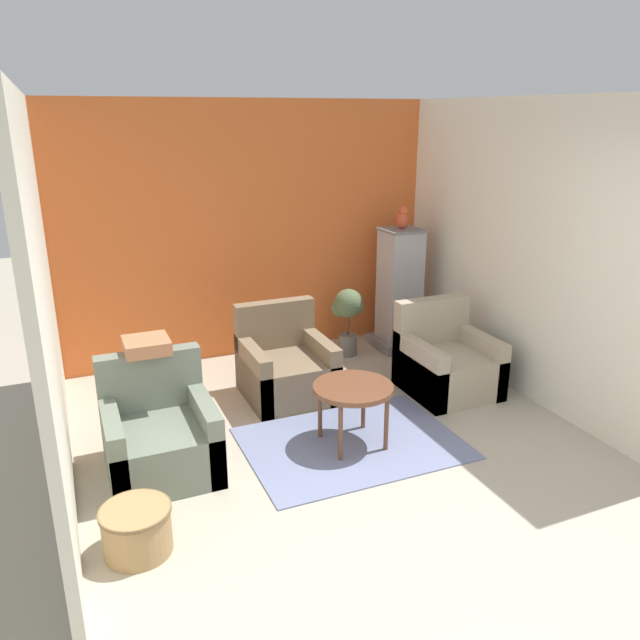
{
  "coord_description": "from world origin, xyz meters",
  "views": [
    {
      "loc": [
        -1.88,
        -2.55,
        2.54
      ],
      "look_at": [
        0.0,
        1.86,
        0.94
      ],
      "focal_mm": 35.0,
      "sensor_mm": 36.0,
      "label": 1
    }
  ],
  "objects_px": {
    "coffee_table": "(353,392)",
    "wicker_basket": "(137,529)",
    "parrot": "(402,218)",
    "armchair_middle": "(286,368)",
    "potted_plant": "(348,312)",
    "armchair_right": "(446,364)",
    "armchair_left": "(160,437)",
    "birdcage": "(399,292)"
  },
  "relations": [
    {
      "from": "armchair_left",
      "to": "wicker_basket",
      "type": "height_order",
      "value": "armchair_left"
    },
    {
      "from": "coffee_table",
      "to": "wicker_basket",
      "type": "bearing_deg",
      "value": -159.47
    },
    {
      "from": "armchair_left",
      "to": "armchair_right",
      "type": "distance_m",
      "value": 2.76
    },
    {
      "from": "coffee_table",
      "to": "armchair_left",
      "type": "distance_m",
      "value": 1.5
    },
    {
      "from": "armchair_middle",
      "to": "wicker_basket",
      "type": "xyz_separation_m",
      "value": [
        -1.59,
        -1.74,
        -0.11
      ]
    },
    {
      "from": "coffee_table",
      "to": "parrot",
      "type": "xyz_separation_m",
      "value": [
        1.44,
        1.8,
        1.01
      ]
    },
    {
      "from": "coffee_table",
      "to": "birdcage",
      "type": "height_order",
      "value": "birdcage"
    },
    {
      "from": "birdcage",
      "to": "parrot",
      "type": "distance_m",
      "value": 0.83
    },
    {
      "from": "armchair_right",
      "to": "potted_plant",
      "type": "xyz_separation_m",
      "value": [
        -0.47,
        1.2,
        0.22
      ]
    },
    {
      "from": "parrot",
      "to": "potted_plant",
      "type": "xyz_separation_m",
      "value": [
        -0.64,
        -0.01,
        -0.97
      ]
    },
    {
      "from": "coffee_table",
      "to": "armchair_left",
      "type": "height_order",
      "value": "armchair_left"
    },
    {
      "from": "armchair_middle",
      "to": "birdcage",
      "type": "distance_m",
      "value": 1.8
    },
    {
      "from": "armchair_middle",
      "to": "birdcage",
      "type": "relative_size",
      "value": 0.62
    },
    {
      "from": "armchair_right",
      "to": "armchair_middle",
      "type": "relative_size",
      "value": 1.0
    },
    {
      "from": "parrot",
      "to": "wicker_basket",
      "type": "relative_size",
      "value": 0.6
    },
    {
      "from": "armchair_right",
      "to": "parrot",
      "type": "height_order",
      "value": "parrot"
    },
    {
      "from": "armchair_middle",
      "to": "potted_plant",
      "type": "xyz_separation_m",
      "value": [
        0.98,
        0.7,
        0.22
      ]
    },
    {
      "from": "coffee_table",
      "to": "birdcage",
      "type": "xyz_separation_m",
      "value": [
        1.44,
        1.79,
        0.18
      ]
    },
    {
      "from": "armchair_middle",
      "to": "wicker_basket",
      "type": "distance_m",
      "value": 2.35
    },
    {
      "from": "parrot",
      "to": "wicker_basket",
      "type": "bearing_deg",
      "value": -142.5
    },
    {
      "from": "armchair_left",
      "to": "wicker_basket",
      "type": "bearing_deg",
      "value": -108.24
    },
    {
      "from": "armchair_right",
      "to": "birdcage",
      "type": "distance_m",
      "value": 1.28
    },
    {
      "from": "coffee_table",
      "to": "wicker_basket",
      "type": "distance_m",
      "value": 1.9
    },
    {
      "from": "parrot",
      "to": "armchair_right",
      "type": "bearing_deg",
      "value": -97.98
    },
    {
      "from": "birdcage",
      "to": "wicker_basket",
      "type": "height_order",
      "value": "birdcage"
    },
    {
      "from": "birdcage",
      "to": "wicker_basket",
      "type": "relative_size",
      "value": 3.14
    },
    {
      "from": "birdcage",
      "to": "wicker_basket",
      "type": "xyz_separation_m",
      "value": [
        -3.2,
        -2.45,
        -0.48
      ]
    },
    {
      "from": "armchair_right",
      "to": "coffee_table",
      "type": "bearing_deg",
      "value": -155.44
    },
    {
      "from": "armchair_right",
      "to": "wicker_basket",
      "type": "bearing_deg",
      "value": -157.75
    },
    {
      "from": "armchair_right",
      "to": "wicker_basket",
      "type": "xyz_separation_m",
      "value": [
        -3.03,
        -1.24,
        -0.11
      ]
    },
    {
      "from": "coffee_table",
      "to": "parrot",
      "type": "bearing_deg",
      "value": 51.28
    },
    {
      "from": "armchair_right",
      "to": "birdcage",
      "type": "xyz_separation_m",
      "value": [
        0.17,
        1.21,
        0.37
      ]
    },
    {
      "from": "armchair_right",
      "to": "wicker_basket",
      "type": "height_order",
      "value": "armchair_right"
    },
    {
      "from": "coffee_table",
      "to": "birdcage",
      "type": "relative_size",
      "value": 0.47
    },
    {
      "from": "armchair_middle",
      "to": "potted_plant",
      "type": "height_order",
      "value": "armchair_middle"
    },
    {
      "from": "coffee_table",
      "to": "potted_plant",
      "type": "relative_size",
      "value": 0.85
    },
    {
      "from": "armchair_right",
      "to": "armchair_left",
      "type": "bearing_deg",
      "value": -172.42
    },
    {
      "from": "coffee_table",
      "to": "wicker_basket",
      "type": "xyz_separation_m",
      "value": [
        -1.76,
        -0.66,
        -0.3
      ]
    },
    {
      "from": "armchair_left",
      "to": "wicker_basket",
      "type": "relative_size",
      "value": 1.96
    },
    {
      "from": "coffee_table",
      "to": "armchair_right",
      "type": "bearing_deg",
      "value": 24.56
    },
    {
      "from": "birdcage",
      "to": "potted_plant",
      "type": "xyz_separation_m",
      "value": [
        -0.64,
        -0.01,
        -0.14
      ]
    },
    {
      "from": "armchair_middle",
      "to": "potted_plant",
      "type": "bearing_deg",
      "value": 35.8
    }
  ]
}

